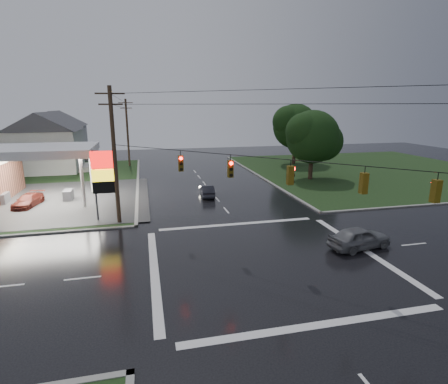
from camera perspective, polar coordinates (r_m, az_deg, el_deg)
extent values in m
plane|color=black|center=(22.77, 6.91, -10.87)|extent=(120.00, 120.00, 0.00)
cube|color=black|center=(57.04, 22.89, 3.30)|extent=(36.00, 36.00, 0.08)
cube|color=#2D2D2D|center=(40.59, -30.94, -1.50)|extent=(26.00, 18.00, 0.02)
cylinder|color=silver|center=(35.54, -22.09, 1.54)|extent=(0.30, 0.30, 5.00)
cylinder|color=silver|center=(41.37, -20.88, 3.28)|extent=(0.30, 0.30, 5.00)
cube|color=silver|center=(39.12, -29.08, 5.88)|extent=(12.00, 8.00, 0.80)
cube|color=white|center=(39.17, -29.01, 5.27)|extent=(11.40, 7.40, 0.04)
cube|color=#59595E|center=(40.81, -32.35, -0.94)|extent=(0.80, 1.60, 1.10)
cube|color=#59595E|center=(39.20, -24.07, -0.50)|extent=(0.80, 1.60, 1.10)
cylinder|color=#59595E|center=(30.83, -20.29, 0.88)|extent=(0.16, 0.16, 6.00)
cylinder|color=#59595E|center=(30.67, -17.33, 1.05)|extent=(0.16, 0.16, 6.00)
cube|color=red|center=(30.35, -19.14, 5.01)|extent=(2.00, 0.35, 1.40)
cube|color=yellow|center=(30.56, -18.94, 2.61)|extent=(2.00, 0.35, 1.00)
cube|color=black|center=(30.76, -18.80, 0.78)|extent=(2.00, 0.35, 1.00)
cylinder|color=#382619|center=(29.23, -17.42, 5.42)|extent=(0.32, 0.32, 11.00)
cube|color=#382619|center=(28.96, -18.15, 15.04)|extent=(2.20, 0.12, 0.12)
cube|color=#382619|center=(28.95, -18.02, 13.46)|extent=(1.80, 0.12, 0.12)
cylinder|color=#382619|center=(57.56, -15.46, 9.23)|extent=(0.32, 0.32, 10.50)
cube|color=#382619|center=(57.41, -15.77, 13.85)|extent=(2.20, 0.12, 0.12)
cube|color=#382619|center=(57.41, -15.72, 13.05)|extent=(1.80, 0.12, 0.12)
cube|color=#59470C|center=(24.56, -7.07, 4.67)|extent=(0.34, 0.34, 1.10)
cylinder|color=#FF0C07|center=(24.30, -7.04, 5.48)|extent=(0.22, 0.08, 0.22)
cube|color=#59470C|center=(22.27, 1.06, 3.82)|extent=(0.34, 0.34, 1.10)
cylinder|color=#FF0C07|center=(22.02, 1.19, 4.70)|extent=(0.22, 0.08, 0.22)
cube|color=#59470C|center=(20.53, 10.76, 2.70)|extent=(0.34, 0.34, 1.10)
cylinder|color=#FF0C07|center=(20.55, 11.32, 3.76)|extent=(0.08, 0.22, 0.22)
cube|color=#59470C|center=(19.49, 21.85, 1.33)|extent=(0.34, 0.34, 1.10)
cylinder|color=#FF0C07|center=(19.57, 21.62, 2.54)|extent=(0.22, 0.08, 0.22)
cube|color=#59470C|center=(19.22, 31.29, 0.12)|extent=(0.34, 0.34, 1.10)
cylinder|color=#FF0C07|center=(19.29, 31.03, 1.35)|extent=(0.22, 0.08, 0.22)
cube|color=silver|center=(57.42, -26.97, 5.95)|extent=(9.00, 8.00, 6.00)
cube|color=gray|center=(56.74, -21.48, 3.75)|extent=(1.60, 4.80, 0.80)
cube|color=silver|center=(69.27, -25.50, 7.23)|extent=(9.00, 8.00, 6.00)
cube|color=gray|center=(68.63, -20.94, 5.42)|extent=(1.60, 4.80, 0.80)
cylinder|color=black|center=(47.03, 14.03, 5.00)|extent=(0.56, 0.56, 5.04)
sphere|color=black|center=(46.67, 14.25, 8.71)|extent=(6.80, 6.80, 6.80)
sphere|color=black|center=(47.78, 15.88, 7.96)|extent=(5.10, 5.10, 5.10)
sphere|color=black|center=(45.65, 13.00, 9.58)|extent=(4.76, 4.76, 4.76)
cylinder|color=black|center=(59.00, 11.40, 7.16)|extent=(0.56, 0.56, 5.60)
sphere|color=black|center=(58.71, 11.56, 10.46)|extent=(7.20, 7.20, 7.20)
sphere|color=black|center=(59.79, 13.00, 9.77)|extent=(5.40, 5.40, 5.40)
sphere|color=black|center=(57.72, 10.44, 11.25)|extent=(5.04, 5.04, 5.04)
imported|color=black|center=(37.44, -2.76, 0.20)|extent=(1.59, 3.85, 1.24)
imported|color=slate|center=(25.70, 21.22, -6.97)|extent=(4.69, 2.51, 1.52)
imported|color=#531A13|center=(38.61, -29.34, -1.22)|extent=(2.45, 4.41, 1.21)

